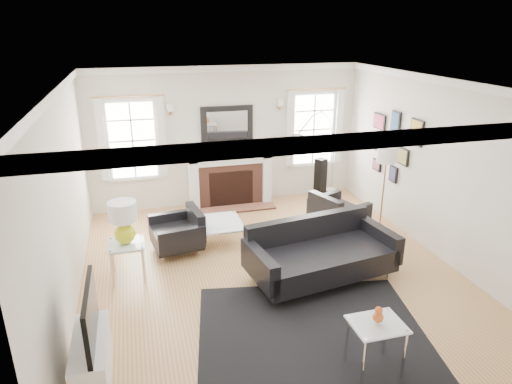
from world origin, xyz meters
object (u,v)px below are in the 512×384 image
object	(u,v)px
armchair_right	(336,213)
gourd_lamp	(123,220)
armchair_left	(180,233)
arc_floor_lamp	(316,156)
coffee_table	(216,224)
sofa	(319,254)
fireplace	(230,180)

from	to	relation	value
armchair_right	gourd_lamp	bearing A→B (deg)	-168.77
armchair_left	arc_floor_lamp	size ratio (longest dim) A/B	0.47
coffee_table	arc_floor_lamp	size ratio (longest dim) A/B	0.41
sofa	arc_floor_lamp	bearing A→B (deg)	69.19
fireplace	armchair_right	bearing A→B (deg)	-47.71
armchair_left	arc_floor_lamp	xyz separation A→B (m)	(2.84, 1.14, 0.78)
armchair_right	coffee_table	world-z (taller)	armchair_right
armchair_left	gourd_lamp	xyz separation A→B (m)	(-0.83, -0.67, 0.61)
fireplace	armchair_right	size ratio (longest dim) A/B	1.55
fireplace	arc_floor_lamp	bearing A→B (deg)	-22.10
armchair_right	arc_floor_lamp	size ratio (longest dim) A/B	0.54
arc_floor_lamp	fireplace	bearing A→B (deg)	157.90
gourd_lamp	fireplace	bearing A→B (deg)	49.94
sofa	gourd_lamp	size ratio (longest dim) A/B	3.56
fireplace	armchair_left	world-z (taller)	fireplace
armchair_left	gourd_lamp	bearing A→B (deg)	-141.25
gourd_lamp	coffee_table	bearing A→B (deg)	28.81
armchair_left	gourd_lamp	size ratio (longest dim) A/B	1.50
armchair_left	gourd_lamp	world-z (taller)	gourd_lamp
sofa	armchair_right	xyz separation A→B (m)	(0.94, 1.44, -0.05)
armchair_left	armchair_right	xyz separation A→B (m)	(2.81, 0.06, 0.01)
coffee_table	sofa	bearing A→B (deg)	-50.96
armchair_right	gourd_lamp	world-z (taller)	gourd_lamp
gourd_lamp	arc_floor_lamp	size ratio (longest dim) A/B	0.31
sofa	arc_floor_lamp	distance (m)	2.80
armchair_left	coffee_table	world-z (taller)	armchair_left
sofa	fireplace	bearing A→B (deg)	101.44
coffee_table	fireplace	bearing A→B (deg)	70.12
armchair_left	armchair_right	distance (m)	2.81
gourd_lamp	sofa	bearing A→B (deg)	-14.87
armchair_left	coffee_table	distance (m)	0.65
armchair_left	armchair_right	bearing A→B (deg)	1.12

